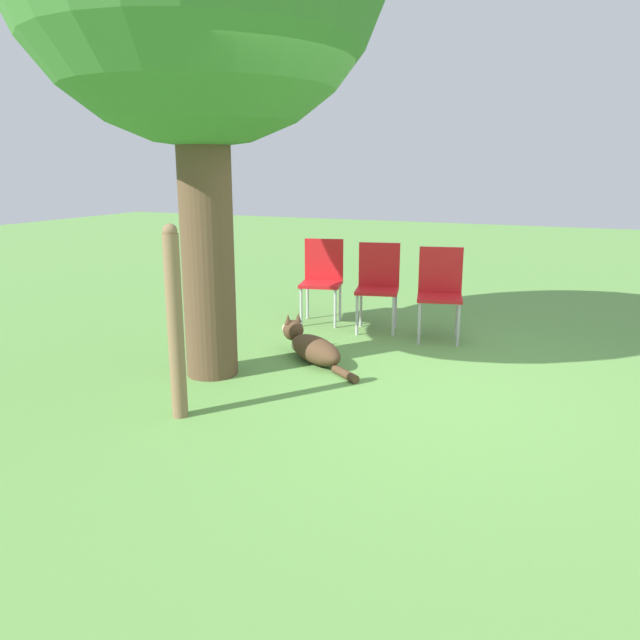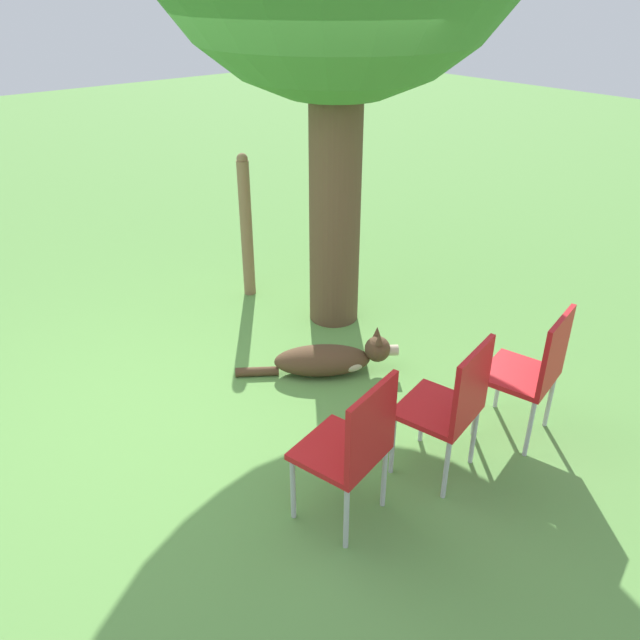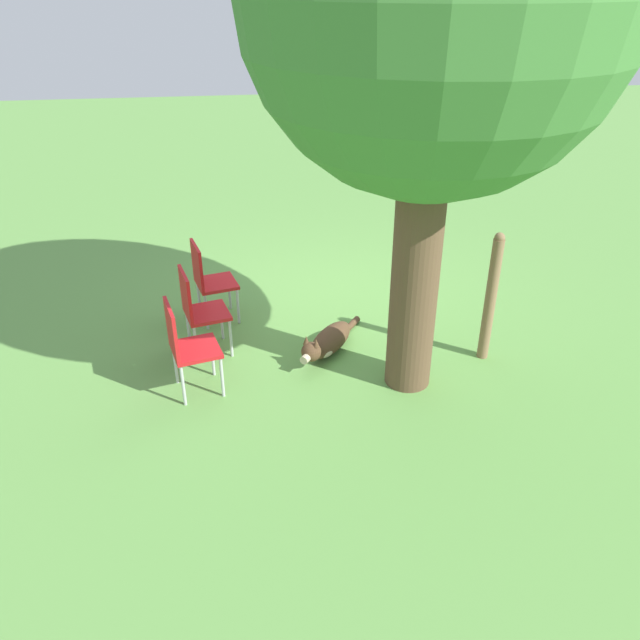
{
  "view_description": "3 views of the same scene",
  "coord_description": "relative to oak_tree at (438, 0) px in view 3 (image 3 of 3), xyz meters",
  "views": [
    {
      "loc": [
        -4.58,
        -1.43,
        1.73
      ],
      "look_at": [
        0.27,
        0.71,
        0.42
      ],
      "focal_mm": 35.0,
      "sensor_mm": 36.0,
      "label": 1
    },
    {
      "loc": [
        3.45,
        -1.82,
        2.71
      ],
      "look_at": [
        0.37,
        0.74,
        0.5
      ],
      "focal_mm": 35.0,
      "sensor_mm": 36.0,
      "label": 2
    },
    {
      "loc": [
        1.26,
        6.31,
        3.48
      ],
      "look_at": [
        0.48,
        0.95,
        0.46
      ],
      "focal_mm": 35.0,
      "sensor_mm": 36.0,
      "label": 3
    }
  ],
  "objects": [
    {
      "name": "red_chair_0",
      "position": [
        1.89,
        -1.5,
        -2.77
      ],
      "size": [
        0.51,
        0.53,
        0.93
      ],
      "rotation": [
        0.0,
        0.0,
        3.38
      ],
      "color": "red",
      "rests_on": "ground_plane"
    },
    {
      "name": "fence_post",
      "position": [
        -0.89,
        -0.31,
        -2.62
      ],
      "size": [
        0.11,
        0.11,
        1.36
      ],
      "color": "#846647",
      "rests_on": "ground_plane"
    },
    {
      "name": "red_chair_1",
      "position": [
        1.98,
        -0.81,
        -2.77
      ],
      "size": [
        0.51,
        0.53,
        0.93
      ],
      "rotation": [
        0.0,
        0.0,
        3.38
      ],
      "color": "red",
      "rests_on": "ground_plane"
    },
    {
      "name": "dog",
      "position": [
        0.69,
        -0.62,
        -3.18
      ],
      "size": [
        0.81,
        1.06,
        0.37
      ],
      "rotation": [
        0.0,
        0.0,
        0.94
      ],
      "color": "#513823",
      "rests_on": "ground_plane"
    },
    {
      "name": "ground_plane",
      "position": [
        0.3,
        -1.46,
        -3.3
      ],
      "size": [
        30.0,
        30.0,
        0.0
      ],
      "primitive_type": "plane",
      "color": "#609947"
    },
    {
      "name": "red_chair_2",
      "position": [
        2.07,
        -0.12,
        -2.77
      ],
      "size": [
        0.51,
        0.53,
        0.93
      ],
      "rotation": [
        0.0,
        0.0,
        3.38
      ],
      "color": "red",
      "rests_on": "ground_plane"
    },
    {
      "name": "oak_tree",
      "position": [
        0.0,
        0.0,
        0.0
      ],
      "size": [
        2.96,
        2.96,
        4.82
      ],
      "color": "brown",
      "rests_on": "ground_plane"
    }
  ]
}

